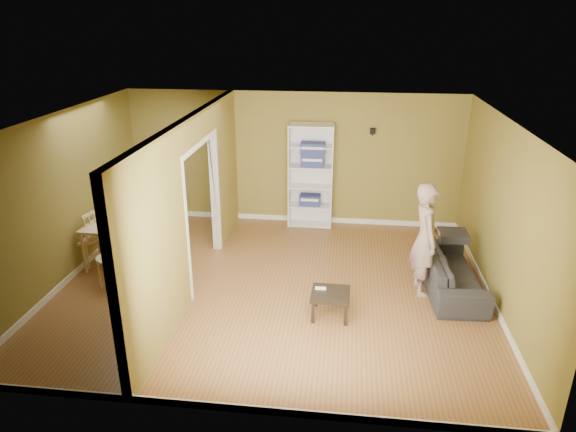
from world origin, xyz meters
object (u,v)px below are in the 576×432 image
object	(u,v)px
person	(426,230)
bookshelf	(311,176)
sofa	(451,266)
chair_near	(111,256)
chair_left	(84,238)
chair_far	(144,224)
coffee_table	(331,296)
dining_table	(123,229)

from	to	relation	value
person	bookshelf	world-z (taller)	bookshelf
sofa	chair_near	bearing A→B (deg)	93.24
chair_left	chair_far	size ratio (longest dim) A/B	0.93
chair_left	chair_near	world-z (taller)	chair_near
bookshelf	person	bearing A→B (deg)	-52.94
person	chair_far	xyz separation A→B (m)	(-4.69, 0.90, -0.50)
coffee_table	chair_far	xyz separation A→B (m)	(-3.35, 1.74, 0.21)
sofa	coffee_table	xyz separation A→B (m)	(-1.79, -1.01, -0.07)
dining_table	chair_left	bearing A→B (deg)	-178.43
person	chair_left	bearing A→B (deg)	80.66
sofa	dining_table	world-z (taller)	sofa
coffee_table	chair_near	distance (m)	3.41
person	sofa	bearing A→B (deg)	-76.85
sofa	coffee_table	bearing A→B (deg)	116.70
chair_left	chair_near	bearing A→B (deg)	62.54
chair_near	chair_far	xyz separation A→B (m)	(0.02, 1.27, 0.01)
chair_far	sofa	bearing A→B (deg)	-163.57
bookshelf	chair_left	size ratio (longest dim) A/B	2.14
bookshelf	chair_left	bearing A→B (deg)	-148.26
coffee_table	chair_far	distance (m)	3.78
coffee_table	chair_left	world-z (taller)	chair_left
bookshelf	coffee_table	size ratio (longest dim) A/B	3.81
sofa	chair_far	xyz separation A→B (m)	(-5.15, 0.73, 0.14)
sofa	chair_left	world-z (taller)	chair_left
sofa	person	world-z (taller)	person
dining_table	chair_near	xyz separation A→B (m)	(0.08, -0.66, -0.16)
coffee_table	chair_left	xyz separation A→B (m)	(-4.15, 1.11, 0.17)
person	chair_near	bearing A→B (deg)	88.01
dining_table	chair_near	size ratio (longest dim) A/B	1.19
person	bookshelf	size ratio (longest dim) A/B	1.00
person	chair_far	bearing A→B (deg)	72.61
chair_near	bookshelf	bearing A→B (deg)	45.23
bookshelf	chair_near	world-z (taller)	bookshelf
coffee_table	chair_near	size ratio (longest dim) A/B	0.54
chair_near	coffee_table	bearing A→B (deg)	-8.11
coffee_table	chair_left	bearing A→B (deg)	164.97
coffee_table	chair_left	size ratio (longest dim) A/B	0.56
bookshelf	chair_far	bearing A→B (deg)	-150.36
person	chair_near	distance (m)	4.75
coffee_table	chair_far	bearing A→B (deg)	152.53
person	bookshelf	distance (m)	3.12
sofa	bookshelf	distance (m)	3.36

